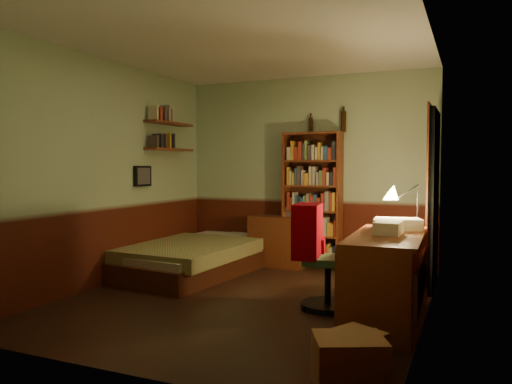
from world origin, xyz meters
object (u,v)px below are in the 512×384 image
at_px(desk_lamp, 418,194).
at_px(desk, 387,278).
at_px(office_chair, 328,250).
at_px(cardboard_box_a, 349,363).
at_px(dresser, 278,241).
at_px(mini_stereo, 293,211).
at_px(cardboard_box_b, 358,348).
at_px(bed, 197,246).
at_px(bookshelf, 312,200).

bearing_deg(desk_lamp, desk, -84.61).
height_order(office_chair, cardboard_box_a, office_chair).
relative_size(dresser, office_chair, 0.68).
bearing_deg(office_chair, mini_stereo, 109.93).
relative_size(desk, office_chair, 1.27).
bearing_deg(dresser, desk_lamp, -26.24).
bearing_deg(cardboard_box_b, office_chair, 114.31).
xyz_separation_m(bed, cardboard_box_b, (2.57, -2.19, -0.23)).
relative_size(bookshelf, cardboard_box_b, 5.56).
height_order(desk, office_chair, office_chair).
bearing_deg(bookshelf, cardboard_box_a, -66.85).
xyz_separation_m(desk, office_chair, (-0.58, 0.17, 0.18)).
relative_size(mini_stereo, bookshelf, 0.13).
bearing_deg(dresser, bed, -131.05).
relative_size(dresser, cardboard_box_b, 2.34).
xyz_separation_m(dresser, desk, (1.76, -1.92, 0.05)).
distance_m(bed, dresser, 1.15).
bearing_deg(desk_lamp, bookshelf, 158.57).
height_order(desk_lamp, cardboard_box_b, desk_lamp).
xyz_separation_m(dresser, office_chair, (1.18, -1.75, 0.23)).
bearing_deg(cardboard_box_a, cardboard_box_b, 93.93).
relative_size(desk_lamp, office_chair, 0.57).
relative_size(cardboard_box_a, cardboard_box_b, 1.30).
bearing_deg(bookshelf, cardboard_box_b, -64.88).
bearing_deg(desk_lamp, mini_stereo, 162.58).
distance_m(bed, mini_stereo, 1.42).
distance_m(dresser, cardboard_box_b, 3.46).
relative_size(bookshelf, cardboard_box_a, 4.27).
bearing_deg(mini_stereo, desk, -52.93).
distance_m(mini_stereo, cardboard_box_b, 3.53).
relative_size(mini_stereo, office_chair, 0.21).
xyz_separation_m(bed, mini_stereo, (1.01, 0.92, 0.41)).
xyz_separation_m(dresser, bookshelf, (0.46, 0.08, 0.57)).
height_order(desk, cardboard_box_a, desk).
relative_size(bed, dresser, 2.99).
xyz_separation_m(bed, bookshelf, (1.29, 0.88, 0.57)).
height_order(bed, dresser, same).
relative_size(dresser, bookshelf, 0.42).
distance_m(mini_stereo, desk_lamp, 2.23).
relative_size(desk, cardboard_box_b, 4.39).
relative_size(bed, bookshelf, 1.26).
relative_size(desk_lamp, cardboard_box_a, 1.52).
height_order(mini_stereo, cardboard_box_a, mini_stereo).
xyz_separation_m(desk, cardboard_box_a, (0.00, -1.46, -0.23)).
bearing_deg(dresser, bookshelf, 15.95).
bearing_deg(dresser, office_chair, -50.66).
relative_size(bed, desk_lamp, 3.53).
xyz_separation_m(dresser, mini_stereo, (0.17, 0.12, 0.41)).
xyz_separation_m(bed, cardboard_box_a, (2.60, -2.58, -0.18)).
bearing_deg(bookshelf, dresser, -166.96).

